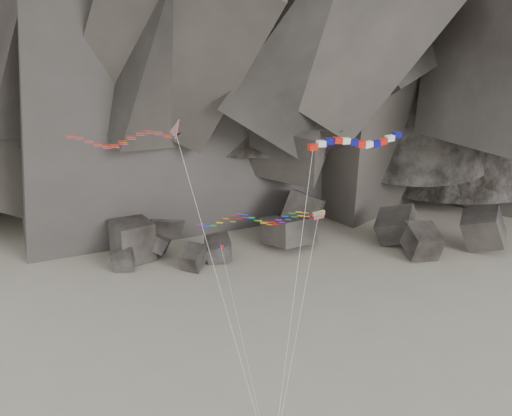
{
  "coord_description": "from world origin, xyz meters",
  "views": [
    {
      "loc": [
        -0.52,
        -45.25,
        39.8
      ],
      "look_at": [
        0.59,
        6.0,
        18.9
      ],
      "focal_mm": 40.0,
      "sensor_mm": 36.0,
      "label": 1
    }
  ],
  "objects_px": {
    "delta_kite": "(115,138)",
    "pennant_kite": "(233,299)",
    "banner_kite": "(356,144)",
    "parafoil_kite": "(254,219)"
  },
  "relations": [
    {
      "from": "parafoil_kite",
      "to": "pennant_kite",
      "type": "relative_size",
      "value": 1.22
    },
    {
      "from": "banner_kite",
      "to": "parafoil_kite",
      "type": "relative_size",
      "value": 1.45
    },
    {
      "from": "delta_kite",
      "to": "pennant_kite",
      "type": "height_order",
      "value": "delta_kite"
    },
    {
      "from": "banner_kite",
      "to": "pennant_kite",
      "type": "relative_size",
      "value": 1.77
    },
    {
      "from": "parafoil_kite",
      "to": "pennant_kite",
      "type": "height_order",
      "value": "parafoil_kite"
    },
    {
      "from": "delta_kite",
      "to": "pennant_kite",
      "type": "distance_m",
      "value": 18.15
    },
    {
      "from": "banner_kite",
      "to": "pennant_kite",
      "type": "height_order",
      "value": "banner_kite"
    },
    {
      "from": "delta_kite",
      "to": "banner_kite",
      "type": "xyz_separation_m",
      "value": [
        20.46,
        -0.82,
        -0.38
      ]
    },
    {
      "from": "delta_kite",
      "to": "parafoil_kite",
      "type": "relative_size",
      "value": 1.53
    },
    {
      "from": "delta_kite",
      "to": "pennant_kite",
      "type": "relative_size",
      "value": 1.87
    }
  ]
}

